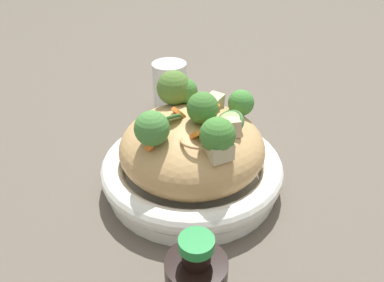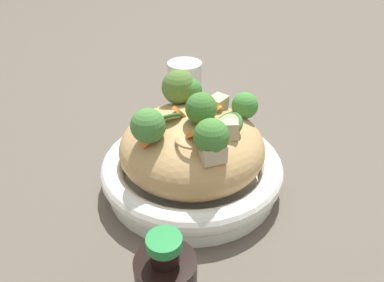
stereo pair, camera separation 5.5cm
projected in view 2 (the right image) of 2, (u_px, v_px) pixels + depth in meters
name	position (u px, v px, depth m)	size (l,w,h in m)	color
ground_plane	(192.00, 185.00, 0.59)	(3.00, 3.00, 0.00)	#595146
serving_bowl	(192.00, 171.00, 0.57)	(0.27, 0.27, 0.05)	white
noodle_heap	(192.00, 147.00, 0.55)	(0.21, 0.21, 0.10)	tan
broccoli_florets	(191.00, 108.00, 0.52)	(0.20, 0.19, 0.07)	#A5C177
carrot_coins	(191.00, 124.00, 0.51)	(0.14, 0.08, 0.03)	orange
zucchini_slices	(208.00, 114.00, 0.54)	(0.14, 0.14, 0.05)	beige
chicken_chunks	(218.00, 131.00, 0.50)	(0.11, 0.11, 0.03)	#D3B090
drinking_glass	(185.00, 86.00, 0.77)	(0.07, 0.07, 0.10)	silver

